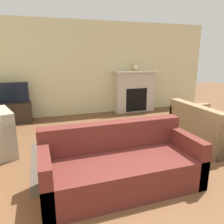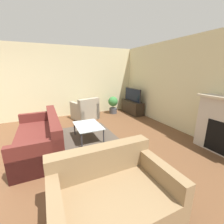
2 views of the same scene
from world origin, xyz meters
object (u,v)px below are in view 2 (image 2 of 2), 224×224
Objects in this scene: armchair_by_window at (85,111)px; couch_sectional at (41,138)px; coffee_table at (88,126)px; couch_loveseat at (112,198)px; tv at (133,95)px; potted_plant at (113,104)px.

couch_sectional is at bearing 33.05° from armchair_by_window.
armchair_by_window is 1.75m from coffee_table.
couch_loveseat is at bearing -8.87° from coffee_table.
armchair_by_window is at bearing -91.97° from tv.
coffee_table is at bearing -55.97° from tv.
couch_loveseat and armchair_by_window have the same top height.
coffee_table is (1.64, -2.42, -0.45)m from tv.
tv is 4.02m from couch_sectional.
couch_sectional is 1.46× the size of couch_loveseat.
couch_sectional is 2.33m from couch_loveseat.
couch_loveseat is at bearing 62.56° from armchair_by_window.
coffee_table is (-2.32, 0.36, 0.07)m from couch_loveseat.
couch_sectional is 3.51m from potted_plant.
couch_sectional reaches higher than potted_plant.
tv is 0.91m from potted_plant.
couch_loveseat is (2.19, 0.79, -0.00)m from couch_sectional.
couch_sectional is 2.28× the size of coffee_table.
coffee_table is at bearing 96.37° from couch_sectional.
armchair_by_window is 1.37× the size of potted_plant.
couch_loveseat is at bearing -25.35° from potted_plant.
tv reaches higher than couch_loveseat.
tv is 4.87m from couch_loveseat.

